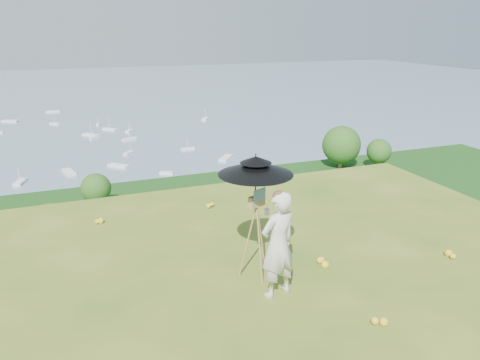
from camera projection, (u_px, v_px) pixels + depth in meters
name	position (u px, v px, depth m)	size (l,w,h in m)	color
shoreline_tier	(90.00, 261.00, 83.12)	(170.00, 28.00, 8.00)	#73695C
bay_water	(64.00, 107.00, 228.56)	(700.00, 700.00, 0.00)	gray
slope_trees	(101.00, 251.00, 41.09)	(110.00, 50.00, 6.00)	#204F17
harbor_town	(87.00, 228.00, 81.07)	(110.00, 22.00, 5.00)	beige
moored_boats	(30.00, 145.00, 154.24)	(140.00, 140.00, 0.70)	white
painter	(278.00, 245.00, 6.89)	(0.61, 0.40, 1.68)	beige
field_easel	(256.00, 234.00, 7.42)	(0.58, 0.58, 1.54)	olive
sun_umbrella	(256.00, 179.00, 7.16)	(1.16, 1.16, 0.82)	black
painter_cap	(279.00, 194.00, 6.64)	(0.20, 0.24, 0.10)	#C26A7B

